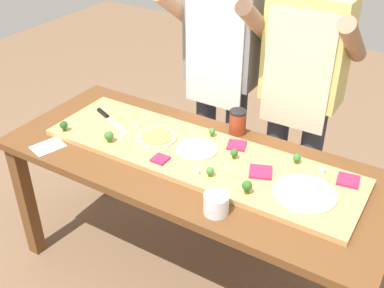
{
  "coord_description": "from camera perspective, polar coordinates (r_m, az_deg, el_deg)",
  "views": [
    {
      "loc": [
        0.95,
        -1.57,
        2.01
      ],
      "look_at": [
        0.01,
        -0.02,
        0.87
      ],
      "focal_mm": 43.86,
      "sensor_mm": 36.0,
      "label": 1
    }
  ],
  "objects": [
    {
      "name": "ground_plane",
      "position": [
        2.73,
        0.04,
        -15.31
      ],
      "size": [
        8.0,
        8.0,
        0.0
      ],
      "primitive_type": "plane",
      "color": "brown"
    },
    {
      "name": "prep_table",
      "position": [
        2.27,
        0.04,
        -3.82
      ],
      "size": [
        1.87,
        0.77,
        0.77
      ],
      "color": "brown",
      "rests_on": "ground"
    },
    {
      "name": "cutting_board",
      "position": [
        2.22,
        0.71,
        -1.4
      ],
      "size": [
        1.54,
        0.45,
        0.03
      ],
      "primitive_type": "cube",
      "color": "tan",
      "rests_on": "prep_table"
    },
    {
      "name": "chefs_knife",
      "position": [
        2.53,
        -10.18,
        3.19
      ],
      "size": [
        0.3,
        0.14,
        0.02
      ],
      "color": "#B7BABF",
      "rests_on": "cutting_board"
    },
    {
      "name": "pizza_whole_cheese_artichoke",
      "position": [
        2.01,
        13.54,
        -5.84
      ],
      "size": [
        0.27,
        0.27,
        0.02
      ],
      "color": "beige",
      "rests_on": "cutting_board"
    },
    {
      "name": "pizza_whole_white_garlic",
      "position": [
        2.23,
        0.55,
        -0.56
      ],
      "size": [
        0.2,
        0.2,
        0.02
      ],
      "color": "beige",
      "rests_on": "cutting_board"
    },
    {
      "name": "pizza_whole_pesto_green",
      "position": [
        2.32,
        -4.32,
        0.83
      ],
      "size": [
        0.2,
        0.2,
        0.02
      ],
      "color": "beige",
      "rests_on": "cutting_board"
    },
    {
      "name": "pizza_slice_near_right",
      "position": [
        2.13,
        18.45,
        -4.21
      ],
      "size": [
        0.11,
        0.11,
        0.01
      ],
      "primitive_type": "cube",
      "rotation": [
        0.0,
        0.0,
        0.15
      ],
      "color": "#9E234C",
      "rests_on": "cutting_board"
    },
    {
      "name": "pizza_slice_near_left",
      "position": [
        2.1,
        8.34,
        -3.38
      ],
      "size": [
        0.13,
        0.13,
        0.01
      ],
      "primitive_type": "cube",
      "rotation": [
        0.0,
        0.0,
        0.37
      ],
      "color": "#9E234C",
      "rests_on": "cutting_board"
    },
    {
      "name": "pizza_slice_far_left",
      "position": [
        2.16,
        -3.87,
        -1.84
      ],
      "size": [
        0.07,
        0.07,
        0.01
      ],
      "primitive_type": "cube",
      "rotation": [
        0.0,
        0.0,
        -0.01
      ],
      "color": "#9E234C",
      "rests_on": "cutting_board"
    },
    {
      "name": "pizza_slice_center",
      "position": [
        2.27,
        5.45,
        -0.15
      ],
      "size": [
        0.11,
        0.11,
        0.01
      ],
      "primitive_type": "cube",
      "rotation": [
        0.0,
        0.0,
        0.31
      ],
      "color": "#9E234C",
      "rests_on": "cutting_board"
    },
    {
      "name": "broccoli_floret_front_left",
      "position": [
        1.95,
        6.71,
        -5.11
      ],
      "size": [
        0.04,
        0.04,
        0.06
      ],
      "color": "#366618",
      "rests_on": "cutting_board"
    },
    {
      "name": "broccoli_floret_back_left",
      "position": [
        2.18,
        12.63,
        -1.66
      ],
      "size": [
        0.04,
        0.04,
        0.05
      ],
      "color": "#3F7220",
      "rests_on": "cutting_board"
    },
    {
      "name": "broccoli_floret_front_mid",
      "position": [
        2.32,
        2.52,
        1.5
      ],
      "size": [
        0.03,
        0.03,
        0.05
      ],
      "color": "#487A23",
      "rests_on": "cutting_board"
    },
    {
      "name": "broccoli_floret_center_right",
      "position": [
        2.04,
        2.2,
        -3.31
      ],
      "size": [
        0.04,
        0.04,
        0.05
      ],
      "color": "#487A23",
      "rests_on": "cutting_board"
    },
    {
      "name": "broccoli_floret_front_right",
      "position": [
        2.45,
        -15.33,
        2.2
      ],
      "size": [
        0.04,
        0.04,
        0.06
      ],
      "color": "#2C5915",
      "rests_on": "cutting_board"
    },
    {
      "name": "broccoli_floret_center_left",
      "position": [
        2.16,
        5.15,
        -1.1
      ],
      "size": [
        0.04,
        0.04,
        0.05
      ],
      "color": "#366618",
      "rests_on": "cutting_board"
    },
    {
      "name": "broccoli_floret_back_mid",
      "position": [
        2.31,
        -10.07,
        0.96
      ],
      "size": [
        0.05,
        0.05,
        0.06
      ],
      "color": "#3F7220",
      "rests_on": "cutting_board"
    },
    {
      "name": "cheese_crumble_a",
      "position": [
        2.11,
        4.37,
        -2.77
      ],
      "size": [
        0.03,
        0.03,
        0.02
      ],
      "primitive_type": "cube",
      "rotation": [
        0.0,
        0.0,
        0.9
      ],
      "color": "silver",
      "rests_on": "cutting_board"
    },
    {
      "name": "cheese_crumble_b",
      "position": [
        2.07,
        0.56,
        -3.39
      ],
      "size": [
        0.03,
        0.03,
        0.02
      ],
      "primitive_type": "cube",
      "rotation": [
        0.0,
        0.0,
        0.68
      ],
      "color": "silver",
      "rests_on": "cutting_board"
    },
    {
      "name": "cheese_crumble_c",
      "position": [
        2.43,
        -6.59,
        2.18
      ],
      "size": [
        0.02,
        0.02,
        0.01
      ],
      "primitive_type": "cube",
      "rotation": [
        0.0,
        0.0,
        0.7
      ],
      "color": "white",
      "rests_on": "cutting_board"
    },
    {
      "name": "cheese_crumble_d",
      "position": [
        2.34,
        -8.63,
        0.86
      ],
      "size": [
        0.02,
        0.02,
        0.02
      ],
      "primitive_type": "cube",
      "rotation": [
        0.0,
        0.0,
        0.63
      ],
      "color": "white",
      "rests_on": "cutting_board"
    },
    {
      "name": "cheese_crumble_e",
      "position": [
        2.15,
        15.57,
        -3.18
      ],
      "size": [
        0.02,
        0.02,
        0.02
      ],
      "primitive_type": "cube",
      "rotation": [
        0.0,
        0.0,
        1.47
      ],
      "color": "white",
      "rests_on": "cutting_board"
    },
    {
      "name": "flour_cup",
      "position": [
        1.89,
        2.94,
        -7.41
      ],
      "size": [
        0.1,
        0.1,
        0.09
      ],
      "color": "white",
      "rests_on": "prep_table"
    },
    {
      "name": "sauce_jar",
      "position": [
        2.39,
        5.56,
        2.67
      ],
      "size": [
        0.09,
        0.09,
        0.13
      ],
      "color": "#99381E",
      "rests_on": "prep_table"
    },
    {
      "name": "recipe_note",
      "position": [
        2.41,
        -17.13,
        -0.3
      ],
      "size": [
        0.15,
        0.18,
        0.0
      ],
      "primitive_type": "cube",
      "rotation": [
        0.0,
        0.0,
        -0.3
      ],
      "color": "white",
      "rests_on": "prep_table"
    },
    {
      "name": "cook_left",
      "position": [
        2.64,
        3.66,
        9.6
      ],
      "size": [
        0.54,
        0.39,
        1.67
      ],
      "color": "#333847",
      "rests_on": "ground"
    },
    {
      "name": "cook_right",
      "position": [
        2.48,
        13.18,
        7.22
      ],
      "size": [
        0.54,
        0.39,
        1.67
      ],
      "color": "#333847",
      "rests_on": "ground"
    }
  ]
}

